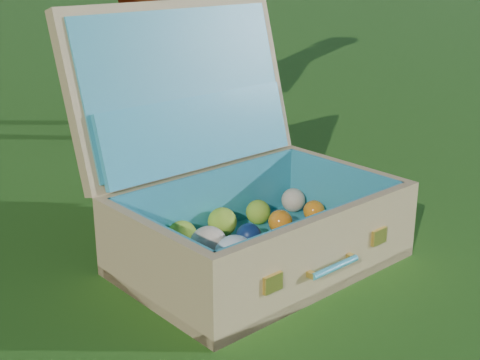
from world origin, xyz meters
name	(u,v)px	position (x,y,z in m)	size (l,w,h in m)	color
ground	(199,238)	(0.00, 0.00, 0.00)	(60.00, 60.00, 0.00)	#215114
suitcase	(232,189)	(0.02, -0.11, 0.15)	(0.64, 0.59, 0.54)	tan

